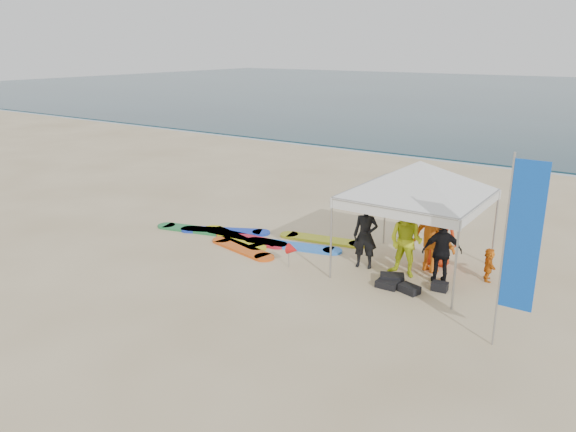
% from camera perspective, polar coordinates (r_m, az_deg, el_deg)
% --- Properties ---
extents(ground, '(120.00, 120.00, 0.00)m').
position_cam_1_polar(ground, '(12.97, -6.02, -7.97)').
color(ground, beige).
rests_on(ground, ground).
extents(shoreline_foam, '(160.00, 1.20, 0.01)m').
position_cam_1_polar(shoreline_foam, '(28.68, 18.25, 5.19)').
color(shoreline_foam, silver).
rests_on(shoreline_foam, ground).
extents(person_black_a, '(0.70, 0.55, 1.70)m').
position_cam_1_polar(person_black_a, '(14.29, 7.87, -1.98)').
color(person_black_a, black).
rests_on(person_black_a, ground).
extents(person_yellow, '(0.89, 0.71, 1.79)m').
position_cam_1_polar(person_yellow, '(13.91, 11.88, -2.53)').
color(person_yellow, '#D8ED21').
rests_on(person_yellow, ground).
extents(person_orange_a, '(1.39, 1.04, 1.92)m').
position_cam_1_polar(person_orange_a, '(14.34, 14.57, -1.84)').
color(person_orange_a, '#DB5E13').
rests_on(person_orange_a, ground).
extents(person_black_b, '(1.00, 0.79, 1.59)m').
position_cam_1_polar(person_black_b, '(13.72, 15.38, -3.50)').
color(person_black_b, black).
rests_on(person_black_b, ground).
extents(person_orange_b, '(0.86, 0.57, 1.74)m').
position_cam_1_polar(person_orange_b, '(14.79, 15.16, -1.68)').
color(person_orange_b, red).
rests_on(person_orange_b, ground).
extents(person_seated, '(0.50, 0.80, 0.82)m').
position_cam_1_polar(person_seated, '(14.33, 19.72, -4.66)').
color(person_seated, orange).
rests_on(person_seated, ground).
extents(canopy_tent, '(4.28, 4.28, 3.23)m').
position_cam_1_polar(canopy_tent, '(13.70, 13.29, 5.42)').
color(canopy_tent, '#A5A5A8').
rests_on(canopy_tent, ground).
extents(feather_flag, '(0.62, 0.04, 3.70)m').
position_cam_1_polar(feather_flag, '(10.70, 22.62, -2.18)').
color(feather_flag, '#A5A5A8').
rests_on(feather_flag, ground).
extents(marker_pennant, '(0.28, 0.28, 0.64)m').
position_cam_1_polar(marker_pennant, '(14.20, 0.48, -3.44)').
color(marker_pennant, '#A5A5A8').
rests_on(marker_pennant, ground).
extents(gear_pile, '(1.61, 0.87, 0.22)m').
position_cam_1_polar(gear_pile, '(13.51, 11.48, -6.72)').
color(gear_pile, black).
rests_on(gear_pile, ground).
extents(surfboard_spread, '(5.86, 2.84, 0.07)m').
position_cam_1_polar(surfboard_spread, '(16.44, -3.78, -2.29)').
color(surfboard_spread, '#1635BB').
rests_on(surfboard_spread, ground).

